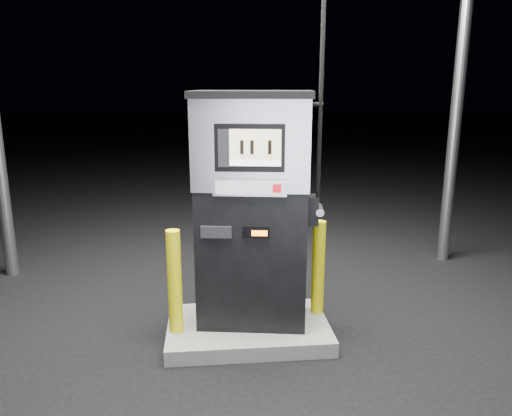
{
  "coord_description": "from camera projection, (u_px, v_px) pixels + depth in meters",
  "views": [
    {
      "loc": [
        -0.37,
        -4.55,
        2.48
      ],
      "look_at": [
        0.08,
        0.0,
        1.33
      ],
      "focal_mm": 35.0,
      "sensor_mm": 36.0,
      "label": 1
    }
  ],
  "objects": [
    {
      "name": "ground",
      "position": [
        248.0,
        336.0,
        5.03
      ],
      "size": [
        80.0,
        80.0,
        0.0
      ],
      "primitive_type": "plane",
      "color": "black",
      "rests_on": "ground"
    },
    {
      "name": "pump_island",
      "position": [
        248.0,
        329.0,
        5.01
      ],
      "size": [
        1.6,
        1.0,
        0.15
      ],
      "primitive_type": "cube",
      "color": "slate",
      "rests_on": "ground"
    },
    {
      "name": "fuel_dispenser",
      "position": [
        253.0,
        208.0,
        4.79
      ],
      "size": [
        1.29,
        0.84,
        4.7
      ],
      "rotation": [
        0.0,
        0.0,
        -0.16
      ],
      "color": "black",
      "rests_on": "pump_island"
    },
    {
      "name": "bollard_left",
      "position": [
        175.0,
        282.0,
        4.71
      ],
      "size": [
        0.16,
        0.16,
        1.01
      ],
      "primitive_type": "cylinder",
      "rotation": [
        0.0,
        0.0,
        -0.18
      ],
      "color": "yellow",
      "rests_on": "pump_island"
    },
    {
      "name": "bollard_right",
      "position": [
        318.0,
        267.0,
        5.12
      ],
      "size": [
        0.14,
        0.14,
        0.99
      ],
      "primitive_type": "cylinder",
      "rotation": [
        0.0,
        0.0,
        -0.09
      ],
      "color": "yellow",
      "rests_on": "pump_island"
    }
  ]
}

